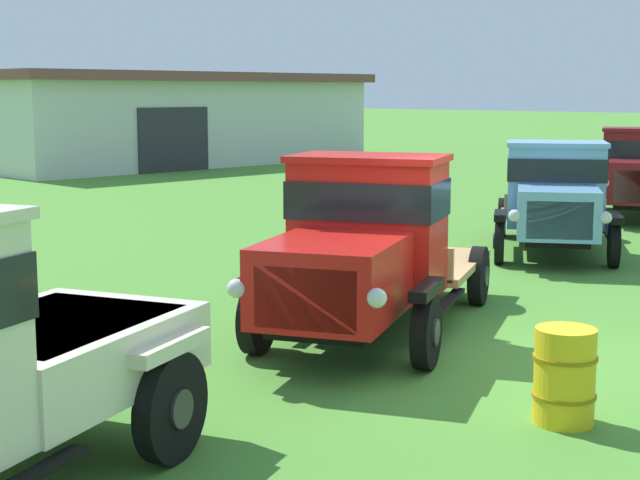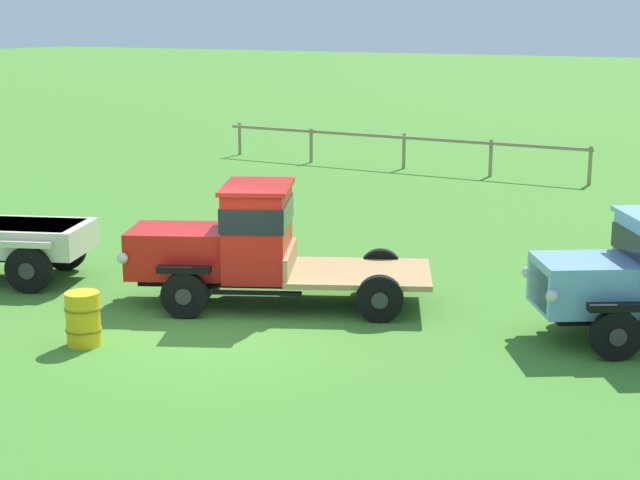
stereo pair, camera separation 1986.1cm
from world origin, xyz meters
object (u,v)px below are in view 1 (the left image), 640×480
Objects in this scene: vintage_truck_back_of_row at (639,172)px; vintage_truck_far_side at (555,196)px; oil_drum_near_fence at (565,376)px; farm_shed at (152,117)px; vintage_truck_midrow_center at (364,249)px.

vintage_truck_far_side is at bearing -167.44° from vintage_truck_back_of_row.
vintage_truck_far_side is at bearing 31.86° from oil_drum_near_fence.
farm_shed is 26.76m from vintage_truck_far_side.
vintage_truck_far_side is at bearing -110.09° from farm_shed.
vintage_truck_back_of_row reaches higher than vintage_truck_far_side.
vintage_truck_midrow_center is 6.57× the size of oil_drum_near_fence.
farm_shed is 19.20× the size of oil_drum_near_fence.
vintage_truck_midrow_center is at bearing 73.99° from oil_drum_near_fence.
vintage_truck_far_side is (7.01, 1.63, -0.02)m from vintage_truck_midrow_center.
vintage_truck_back_of_row is 15.13m from oil_drum_near_fence.
oil_drum_near_fence is (-0.95, -3.31, -0.69)m from vintage_truck_midrow_center.
vintage_truck_back_of_row is 5.63× the size of oil_drum_near_fence.
vintage_truck_far_side is (-9.19, -25.12, -0.78)m from farm_shed.
farm_shed is at bearing 60.31° from oil_drum_near_fence.
vintage_truck_far_side is 9.39m from oil_drum_near_fence.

